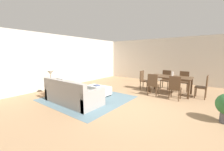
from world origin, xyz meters
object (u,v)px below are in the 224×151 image
at_px(ottoman_table, 99,90).
at_px(table_lamp, 50,73).
at_px(dining_chair_head_east, 204,85).
at_px(dining_table, 170,78).
at_px(dining_chair_far_left, 166,78).
at_px(couch, 72,95).
at_px(dining_chair_near_right, 175,87).
at_px(book_on_ottoman, 97,85).
at_px(dining_chair_near_left, 153,84).
at_px(dining_chair_head_west, 144,79).
at_px(vase_centerpiece, 172,74).
at_px(dining_chair_far_right, 184,80).
at_px(side_table, 51,86).

bearing_deg(ottoman_table, table_lamp, -138.65).
relative_size(table_lamp, dining_chair_head_east, 0.57).
bearing_deg(dining_chair_head_east, ottoman_table, -149.81).
relative_size(dining_table, dining_chair_far_left, 1.85).
distance_m(couch, ottoman_table, 1.30).
bearing_deg(dining_chair_near_right, book_on_ottoman, -156.70).
distance_m(dining_chair_near_left, dining_chair_near_right, 0.85).
xyz_separation_m(dining_chair_head_west, vase_centerpiece, (1.31, -0.01, 0.35)).
relative_size(dining_chair_far_left, dining_chair_far_right, 1.00).
bearing_deg(dining_chair_head_west, ottoman_table, -118.75).
bearing_deg(table_lamp, dining_chair_head_east, 33.74).
distance_m(ottoman_table, table_lamp, 2.07).
xyz_separation_m(dining_chair_near_left, dining_chair_far_left, (0.06, 1.60, 0.00)).
relative_size(dining_chair_near_left, dining_chair_near_right, 1.00).
xyz_separation_m(dining_chair_far_left, dining_chair_far_right, (0.80, 0.05, 0.00)).
height_order(dining_chair_near_left, vase_centerpiece, vase_centerpiece).
bearing_deg(ottoman_table, book_on_ottoman, -173.81).
height_order(table_lamp, dining_table, table_lamp).
bearing_deg(dining_chair_near_right, dining_chair_far_right, 89.60).
bearing_deg(dining_table, dining_chair_far_left, 116.33).
bearing_deg(dining_chair_far_right, dining_chair_head_west, -152.17).
relative_size(couch, ottoman_table, 2.07).
bearing_deg(vase_centerpiece, dining_table, 163.92).
height_order(ottoman_table, dining_chair_head_west, dining_chair_head_west).
bearing_deg(couch, dining_chair_near_left, 52.21).
bearing_deg(table_lamp, side_table, 14.04).
height_order(ottoman_table, table_lamp, table_lamp).
xyz_separation_m(dining_chair_near_left, vase_centerpiece, (0.54, 0.78, 0.35)).
xyz_separation_m(ottoman_table, dining_table, (2.34, 2.05, 0.45)).
height_order(dining_table, dining_chair_far_left, dining_chair_far_left).
bearing_deg(vase_centerpiece, dining_chair_head_east, 2.89).
xyz_separation_m(dining_chair_near_right, dining_chair_head_west, (-1.62, 0.82, 0.00)).
xyz_separation_m(couch, dining_chair_head_east, (3.67, 3.38, 0.23)).
height_order(dining_table, book_on_ottoman, dining_table).
xyz_separation_m(couch, dining_table, (2.42, 3.34, 0.38)).
relative_size(ottoman_table, dining_chair_near_right, 1.13).
bearing_deg(dining_chair_head_east, dining_chair_far_left, 155.06).
xyz_separation_m(couch, vase_centerpiece, (2.51, 3.32, 0.58)).
bearing_deg(dining_chair_head_east, dining_chair_near_left, -153.73).
relative_size(dining_chair_near_left, dining_chair_head_east, 1.00).
distance_m(dining_chair_near_left, dining_chair_head_east, 1.89).
bearing_deg(dining_chair_far_right, side_table, -135.20).
bearing_deg(couch, dining_chair_far_left, 63.83).
height_order(table_lamp, dining_chair_head_east, table_lamp).
relative_size(couch, vase_centerpiece, 9.80).
distance_m(dining_chair_near_right, dining_chair_head_west, 1.82).
distance_m(side_table, dining_chair_head_west, 4.20).
relative_size(dining_chair_far_right, dining_chair_head_east, 1.00).
bearing_deg(book_on_ottoman, dining_chair_head_east, 29.66).
bearing_deg(dining_chair_head_west, dining_chair_head_east, 1.20).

